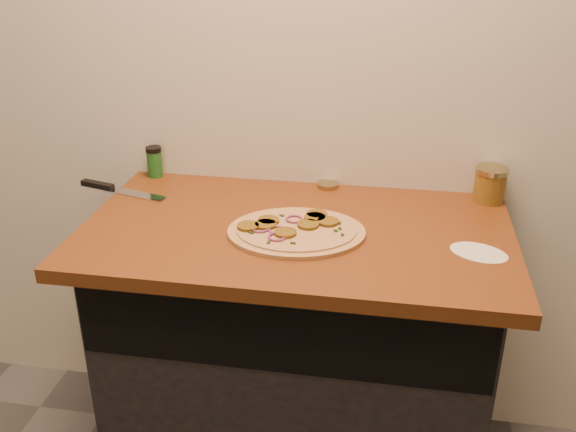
% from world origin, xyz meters
% --- Properties ---
extents(cabinet, '(1.10, 0.60, 0.86)m').
position_xyz_m(cabinet, '(0.00, 1.45, 0.43)').
color(cabinet, black).
rests_on(cabinet, ground).
extents(countertop, '(1.20, 0.70, 0.04)m').
position_xyz_m(countertop, '(0.00, 1.42, 0.88)').
color(countertop, brown).
rests_on(countertop, cabinet).
extents(pizza, '(0.42, 0.42, 0.03)m').
position_xyz_m(pizza, '(0.00, 1.37, 0.91)').
color(pizza, tan).
rests_on(pizza, countertop).
extents(chefs_knife, '(0.31, 0.11, 0.02)m').
position_xyz_m(chefs_knife, '(-0.61, 1.58, 0.91)').
color(chefs_knife, '#B7BAC1').
rests_on(chefs_knife, countertop).
extents(mason_jar_lid, '(0.08, 0.08, 0.01)m').
position_xyz_m(mason_jar_lid, '(0.05, 1.72, 0.91)').
color(mason_jar_lid, '#968957').
rests_on(mason_jar_lid, countertop).
extents(salsa_jar, '(0.10, 0.10, 0.11)m').
position_xyz_m(salsa_jar, '(0.55, 1.70, 0.95)').
color(salsa_jar, '#A12510').
rests_on(salsa_jar, countertop).
extents(spice_shaker, '(0.05, 0.05, 0.10)m').
position_xyz_m(spice_shaker, '(-0.53, 1.72, 0.95)').
color(spice_shaker, '#1B581F').
rests_on(spice_shaker, countertop).
extents(flour_spill, '(0.20, 0.20, 0.00)m').
position_xyz_m(flour_spill, '(0.49, 1.35, 0.90)').
color(flour_spill, silver).
rests_on(flour_spill, countertop).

